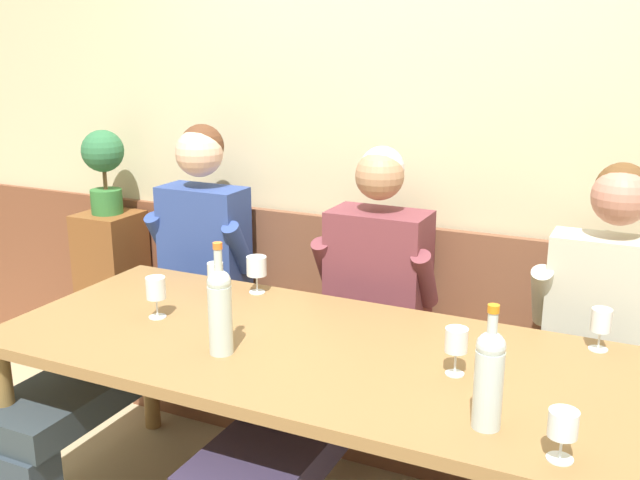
# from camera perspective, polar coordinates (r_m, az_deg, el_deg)

# --- Properties ---
(room_wall_back) EXTENTS (6.80, 0.08, 2.80)m
(room_wall_back) POSITION_cam_1_polar(r_m,az_deg,el_deg) (3.15, 7.14, 9.73)
(room_wall_back) COLOR #C7BA94
(room_wall_back) RESTS_ON ground
(wood_wainscot_panel) EXTENTS (6.80, 0.03, 0.90)m
(wood_wainscot_panel) POSITION_cam_1_polar(r_m,az_deg,el_deg) (3.33, 6.29, -6.83)
(wood_wainscot_panel) COLOR brown
(wood_wainscot_panel) RESTS_ON ground
(wall_bench) EXTENTS (2.40, 0.42, 0.94)m
(wall_bench) POSITION_cam_1_polar(r_m,az_deg,el_deg) (3.22, 4.93, -10.94)
(wall_bench) COLOR brown
(wall_bench) RESTS_ON ground
(dining_table) EXTENTS (2.10, 0.91, 0.74)m
(dining_table) POSITION_cam_1_polar(r_m,az_deg,el_deg) (2.44, -1.10, -9.83)
(dining_table) COLOR olive
(dining_table) RESTS_ON ground
(person_center_left_seat) EXTENTS (0.50, 1.36, 1.35)m
(person_center_left_seat) POSITION_cam_1_polar(r_m,az_deg,el_deg) (3.17, -12.72, -4.45)
(person_center_left_seat) COLOR #2A353F
(person_center_left_seat) RESTS_ON ground
(person_right_seat) EXTENTS (0.51, 1.37, 1.30)m
(person_right_seat) POSITION_cam_1_polar(r_m,az_deg,el_deg) (2.76, 1.77, -7.66)
(person_right_seat) COLOR #2A3035
(person_right_seat) RESTS_ON ground
(person_left_seat) EXTENTS (0.54, 1.36, 1.30)m
(person_left_seat) POSITION_cam_1_polar(r_m,az_deg,el_deg) (2.54, 20.61, -11.34)
(person_left_seat) COLOR #372831
(person_left_seat) RESTS_ON ground
(wine_bottle_clear_water) EXTENTS (0.08, 0.08, 0.34)m
(wine_bottle_clear_water) POSITION_cam_1_polar(r_m,az_deg,el_deg) (1.92, 13.14, -10.36)
(wine_bottle_clear_water) COLOR silver
(wine_bottle_clear_water) RESTS_ON dining_table
(wine_bottle_amber_mid) EXTENTS (0.08, 0.08, 0.37)m
(wine_bottle_amber_mid) POSITION_cam_1_polar(r_m,az_deg,el_deg) (2.31, -7.87, -5.32)
(wine_bottle_amber_mid) COLOR #B5C6C1
(wine_bottle_amber_mid) RESTS_ON dining_table
(wine_glass_right_end) EXTENTS (0.08, 0.08, 0.15)m
(wine_glass_right_end) POSITION_cam_1_polar(r_m,az_deg,el_deg) (2.85, -5.01, -2.12)
(wine_glass_right_end) COLOR silver
(wine_glass_right_end) RESTS_ON dining_table
(wine_glass_mid_left) EXTENTS (0.07, 0.07, 0.15)m
(wine_glass_mid_left) POSITION_cam_1_polar(r_m,az_deg,el_deg) (2.20, 10.66, -7.83)
(wine_glass_mid_left) COLOR silver
(wine_glass_mid_left) RESTS_ON dining_table
(wine_glass_near_bucket) EXTENTS (0.07, 0.07, 0.15)m
(wine_glass_near_bucket) POSITION_cam_1_polar(r_m,az_deg,el_deg) (2.65, -12.77, -3.79)
(wine_glass_near_bucket) COLOR silver
(wine_glass_near_bucket) RESTS_ON dining_table
(wine_glass_center_front) EXTENTS (0.06, 0.06, 0.14)m
(wine_glass_center_front) POSITION_cam_1_polar(r_m,az_deg,el_deg) (2.49, 21.22, -5.99)
(wine_glass_center_front) COLOR silver
(wine_glass_center_front) RESTS_ON dining_table
(wine_glass_center_rear) EXTENTS (0.07, 0.07, 0.13)m
(wine_glass_center_rear) POSITION_cam_1_polar(r_m,az_deg,el_deg) (2.86, -8.22, -2.52)
(wine_glass_center_rear) COLOR silver
(wine_glass_center_rear) RESTS_ON dining_table
(wine_glass_mid_right) EXTENTS (0.07, 0.07, 0.13)m
(wine_glass_mid_right) POSITION_cam_1_polar(r_m,az_deg,el_deg) (1.85, 18.55, -13.72)
(wine_glass_mid_right) COLOR silver
(wine_glass_mid_right) RESTS_ON dining_table
(corner_pedestal) EXTENTS (0.28, 0.28, 0.87)m
(corner_pedestal) POSITION_cam_1_polar(r_m,az_deg,el_deg) (3.92, -15.86, -4.13)
(corner_pedestal) COLOR brown
(corner_pedestal) RESTS_ON ground
(potted_plant) EXTENTS (0.21, 0.21, 0.42)m
(potted_plant) POSITION_cam_1_polar(r_m,az_deg,el_deg) (3.75, -16.63, 5.77)
(potted_plant) COLOR #2F6C31
(potted_plant) RESTS_ON corner_pedestal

